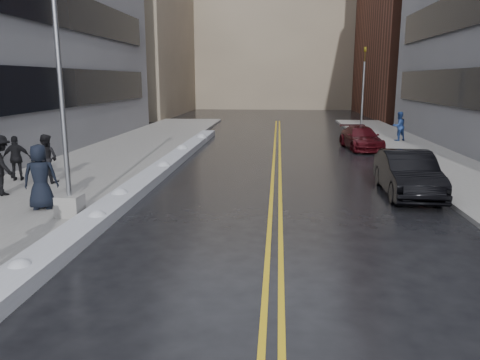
% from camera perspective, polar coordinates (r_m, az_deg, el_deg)
% --- Properties ---
extents(ground, '(160.00, 160.00, 0.00)m').
position_cam_1_polar(ground, '(11.36, -8.64, -8.31)').
color(ground, black).
rests_on(ground, ground).
extents(sidewalk_west, '(5.50, 50.00, 0.15)m').
position_cam_1_polar(sidewalk_west, '(22.31, -17.24, 1.64)').
color(sidewalk_west, gray).
rests_on(sidewalk_west, ground).
extents(sidewalk_east, '(4.00, 50.00, 0.15)m').
position_cam_1_polar(sidewalk_east, '(22.01, 24.40, 0.95)').
color(sidewalk_east, gray).
rests_on(sidewalk_east, ground).
extents(lane_line_left, '(0.12, 50.00, 0.01)m').
position_cam_1_polar(lane_line_left, '(20.72, 4.06, 1.19)').
color(lane_line_left, gold).
rests_on(lane_line_left, ground).
extents(lane_line_right, '(0.12, 50.00, 0.01)m').
position_cam_1_polar(lane_line_right, '(20.72, 4.89, 1.17)').
color(lane_line_right, gold).
rests_on(lane_line_right, ground).
extents(snow_ridge, '(0.90, 30.00, 0.34)m').
position_cam_1_polar(snow_ridge, '(19.38, -10.35, 0.75)').
color(snow_ridge, '#BABBC3').
rests_on(snow_ridge, ground).
extents(building_west_far, '(14.00, 22.00, 18.00)m').
position_cam_1_polar(building_west_far, '(57.48, -14.27, 16.88)').
color(building_west_far, gray).
rests_on(building_west_far, ground).
extents(building_far, '(36.00, 16.00, 22.00)m').
position_cam_1_polar(building_far, '(70.70, 4.42, 17.89)').
color(building_far, gray).
rests_on(building_far, ground).
extents(lamppost, '(0.65, 0.65, 7.62)m').
position_cam_1_polar(lamppost, '(13.73, -20.63, 5.48)').
color(lamppost, gray).
rests_on(lamppost, sidewalk_west).
extents(fire_hydrant, '(0.26, 0.26, 0.73)m').
position_cam_1_polar(fire_hydrant, '(21.61, 22.01, 2.25)').
color(fire_hydrant, maroon).
rests_on(fire_hydrant, sidewalk_east).
extents(traffic_signal, '(0.16, 0.20, 6.00)m').
position_cam_1_polar(traffic_signal, '(34.86, 14.78, 10.91)').
color(traffic_signal, gray).
rests_on(traffic_signal, sidewalk_east).
extents(pedestrian_b, '(1.01, 0.86, 1.82)m').
position_cam_1_polar(pedestrian_b, '(18.84, -22.53, 2.43)').
color(pedestrian_b, black).
rests_on(pedestrian_b, sidewalk_west).
extents(pedestrian_c, '(1.10, 0.89, 1.95)m').
position_cam_1_polar(pedestrian_c, '(15.02, -23.16, 0.36)').
color(pedestrian_c, black).
rests_on(pedestrian_c, sidewalk_west).
extents(pedestrian_d, '(1.08, 0.74, 1.71)m').
position_cam_1_polar(pedestrian_d, '(19.74, -25.58, 2.41)').
color(pedestrian_d, black).
rests_on(pedestrian_d, sidewalk_west).
extents(pedestrian_e, '(1.51, 1.36, 2.03)m').
position_cam_1_polar(pedestrian_e, '(17.42, -27.16, 1.64)').
color(pedestrian_e, black).
rests_on(pedestrian_e, sidewalk_west).
extents(pedestrian_east, '(1.08, 0.98, 1.81)m').
position_cam_1_polar(pedestrian_east, '(31.18, 18.80, 6.23)').
color(pedestrian_east, navy).
rests_on(pedestrian_east, sidewalk_east).
extents(car_black, '(1.75, 4.65, 1.52)m').
position_cam_1_polar(car_black, '(17.15, 19.77, 0.74)').
color(car_black, black).
rests_on(car_black, ground).
extents(car_maroon, '(2.23, 4.55, 1.27)m').
position_cam_1_polar(car_maroon, '(27.81, 14.55, 4.97)').
color(car_maroon, '#3B090E').
rests_on(car_maroon, ground).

